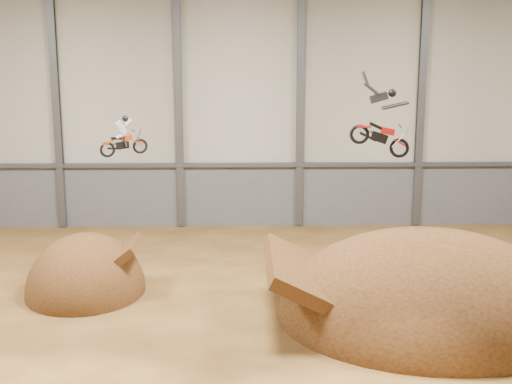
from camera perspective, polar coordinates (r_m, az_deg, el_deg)
floor at (r=26.57m, az=-1.35°, el=-11.16°), size 40.00×40.00×0.00m
back_wall at (r=39.50m, az=-1.33°, el=7.18°), size 40.00×0.10×14.00m
lower_band_back at (r=40.23m, az=-1.29°, el=-0.30°), size 39.80×0.18×3.50m
steel_rail at (r=39.73m, az=-1.31°, el=2.19°), size 39.80×0.35×0.20m
steel_column_1 at (r=40.59m, az=-15.70°, el=6.86°), size 0.40×0.36×13.90m
steel_column_2 at (r=39.46m, az=-6.21°, el=7.10°), size 0.40×0.36×13.90m
steel_column_3 at (r=39.44m, az=3.56°, el=7.15°), size 0.40×0.36×13.90m
steel_column_4 at (r=40.52m, az=13.07°, el=7.00°), size 0.40×0.36×13.90m
takeoff_ramp at (r=31.31m, az=-13.42°, el=-7.76°), size 4.97×5.74×4.97m
landing_ramp at (r=28.72m, az=13.51°, el=-9.66°), size 11.58×10.25×6.68m
fmx_rider_a at (r=29.49m, az=-10.53°, el=4.60°), size 2.17×1.43×1.86m
fmx_rider_b at (r=27.48m, az=9.67°, el=6.07°), size 3.87×1.25×3.52m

